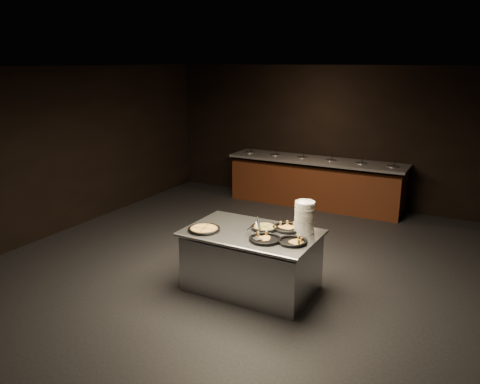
{
  "coord_description": "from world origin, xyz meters",
  "views": [
    {
      "loc": [
        3.11,
        -5.61,
        2.97
      ],
      "look_at": [
        -0.05,
        0.3,
        1.09
      ],
      "focal_mm": 35.0,
      "sensor_mm": 36.0,
      "label": 1
    }
  ],
  "objects": [
    {
      "name": "pan_cheese_slices_a",
      "position": [
        0.92,
        -0.16,
        0.84
      ],
      "size": [
        0.41,
        0.41,
        0.04
      ],
      "rotation": [
        0.0,
        0.0,
        1.19
      ],
      "color": "black",
      "rests_on": "serving_counter"
    },
    {
      "name": "room",
      "position": [
        0.0,
        0.0,
        1.45
      ],
      "size": [
        7.02,
        8.02,
        2.92
      ],
      "color": "black",
      "rests_on": "ground"
    },
    {
      "name": "plate_stack",
      "position": [
        1.14,
        -0.17,
        1.03
      ],
      "size": [
        0.26,
        0.26,
        0.41
      ],
      "primitive_type": "cylinder",
      "color": "silver",
      "rests_on": "serving_counter"
    },
    {
      "name": "pan_cheese_slices_b",
      "position": [
        0.82,
        -0.67,
        0.84
      ],
      "size": [
        0.41,
        0.41,
        0.04
      ],
      "rotation": [
        0.0,
        0.0,
        1.92
      ],
      "color": "black",
      "rests_on": "serving_counter"
    },
    {
      "name": "server_right",
      "position": [
        0.63,
        -0.64,
        0.9
      ],
      "size": [
        0.31,
        0.24,
        0.17
      ],
      "rotation": [
        0.0,
        0.0,
        -0.58
      ],
      "color": "silver",
      "rests_on": "serving_counter"
    },
    {
      "name": "pan_veggie_slices",
      "position": [
        1.15,
        -0.59,
        0.84
      ],
      "size": [
        0.37,
        0.37,
        0.04
      ],
      "rotation": [
        0.0,
        0.0,
        -0.44
      ],
      "color": "black",
      "rests_on": "serving_counter"
    },
    {
      "name": "pan_cheese_whole",
      "position": [
        0.64,
        -0.3,
        0.84
      ],
      "size": [
        0.37,
        0.37,
        0.04
      ],
      "rotation": [
        0.0,
        0.0,
        -0.32
      ],
      "color": "black",
      "rests_on": "serving_counter"
    },
    {
      "name": "server_left",
      "position": [
        0.59,
        -0.41,
        0.9
      ],
      "size": [
        0.27,
        0.29,
        0.18
      ],
      "rotation": [
        0.0,
        0.0,
        2.35
      ],
      "color": "silver",
      "rests_on": "serving_counter"
    },
    {
      "name": "salad_bar",
      "position": [
        0.0,
        3.56,
        0.44
      ],
      "size": [
        3.7,
        0.83,
        1.18
      ],
      "color": "#4D1C12",
      "rests_on": "ground"
    },
    {
      "name": "pan_veggie_whole",
      "position": [
        -0.04,
        -0.73,
        0.84
      ],
      "size": [
        0.43,
        0.43,
        0.04
      ],
      "rotation": [
        0.0,
        0.0,
        0.25
      ],
      "color": "black",
      "rests_on": "serving_counter"
    },
    {
      "name": "serving_counter",
      "position": [
        0.53,
        -0.47,
        0.4
      ],
      "size": [
        1.73,
        1.12,
        0.82
      ],
      "rotation": [
        0.0,
        0.0,
        -0.01
      ],
      "color": "silver",
      "rests_on": "ground"
    }
  ]
}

